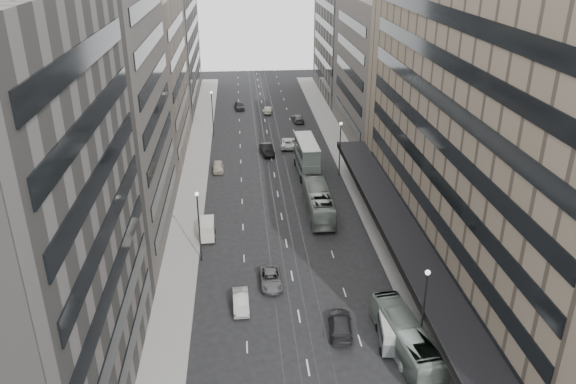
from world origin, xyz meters
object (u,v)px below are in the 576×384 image
object	(u,v)px
sedan_2	(271,279)
panel_van	(207,229)
vw_microbus	(391,329)
bus_far	(318,201)
bus_near	(406,338)
double_decker	(307,156)
sedan_1	(241,301)

from	to	relation	value
sedan_2	panel_van	bearing A→B (deg)	121.49
vw_microbus	bus_far	bearing A→B (deg)	103.23
bus_near	panel_van	size ratio (longest dim) A/B	3.04
panel_van	bus_far	bearing A→B (deg)	19.89
sedan_2	bus_near	bearing A→B (deg)	-48.49
bus_near	sedan_2	bearing A→B (deg)	-53.66
bus_far	vw_microbus	xyz separation A→B (m)	(2.82, -26.02, -0.27)
vw_microbus	sedan_2	bearing A→B (deg)	141.56
bus_near	vw_microbus	xyz separation A→B (m)	(-0.88, 1.36, -0.10)
double_decker	vw_microbus	bearing A→B (deg)	-87.91
bus_near	bus_far	world-z (taller)	bus_far
bus_near	panel_van	bearing A→B (deg)	-58.09
double_decker	sedan_1	xyz separation A→B (m)	(-10.39, -33.40, -2.10)
vw_microbus	panel_van	world-z (taller)	vw_microbus
sedan_1	sedan_2	size ratio (longest dim) A/B	0.88
bus_far	vw_microbus	world-z (taller)	bus_far
sedan_1	double_decker	bearing A→B (deg)	71.09
bus_near	sedan_2	distance (m)	15.81
bus_far	double_decker	bearing A→B (deg)	-90.09
bus_near	vw_microbus	bearing A→B (deg)	-64.06
double_decker	sedan_1	world-z (taller)	double_decker
double_decker	panel_van	size ratio (longest dim) A/B	2.65
vw_microbus	sedan_2	world-z (taller)	vw_microbus
bus_near	vw_microbus	distance (m)	1.63
double_decker	bus_far	bearing A→B (deg)	-92.34
bus_near	sedan_1	xyz separation A→B (m)	(-13.95, 7.73, -0.82)
sedan_2	vw_microbus	bearing A→B (deg)	-47.30
panel_van	bus_near	bearing A→B (deg)	-52.45
panel_van	sedan_1	size ratio (longest dim) A/B	0.85
bus_far	double_decker	xyz separation A→B (m)	(0.14, 13.76, 1.10)
vw_microbus	sedan_1	size ratio (longest dim) A/B	1.17
double_decker	sedan_2	world-z (taller)	double_decker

